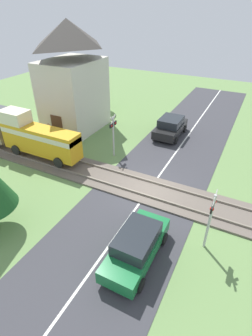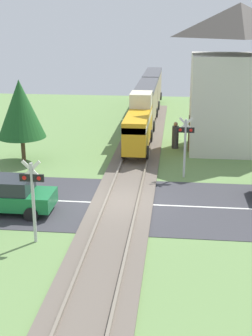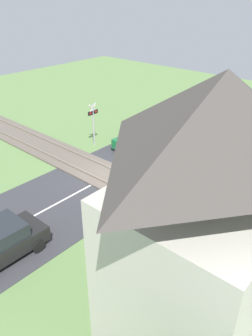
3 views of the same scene
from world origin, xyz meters
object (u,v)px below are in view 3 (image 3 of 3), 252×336
Objects in this scene: car_near_crossing at (139,136)px; station_building at (204,235)px; crossing_signal_east_approach at (126,190)px; pedestrian_by_station at (241,263)px; crossing_signal_west_approach at (93,119)px.

station_building is at bearing 45.96° from car_near_crossing.
car_near_crossing is at bearing -144.47° from crossing_signal_east_approach.
station_building is 5.16× the size of pedestrian_by_station.
pedestrian_by_station is (-0.52, 5.66, -1.28)m from crossing_signal_east_approach.
car_near_crossing is 1.30× the size of crossing_signal_east_approach.
car_near_crossing is 15.71m from station_building.
crossing_signal_west_approach is at bearing -122.16° from station_building.
crossing_signal_west_approach is at bearing -51.34° from car_near_crossing.
crossing_signal_east_approach reaches higher than pedestrian_by_station.
crossing_signal_west_approach is 1.88× the size of pedestrian_by_station.
crossing_signal_east_approach is (7.68, 5.49, 1.25)m from car_near_crossing.
car_near_crossing is 1.30× the size of crossing_signal_west_approach.
car_near_crossing is at bearing -122.72° from pedestrian_by_station.
car_near_crossing is 0.47× the size of station_building.
station_building is 4.97m from pedestrian_by_station.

